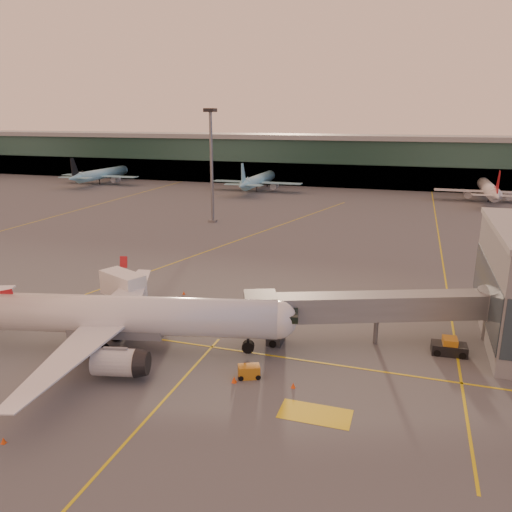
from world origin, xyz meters
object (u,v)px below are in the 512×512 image
(main_airplane, at_px, (116,317))
(pushback_tug, at_px, (449,348))
(gpu_cart, at_px, (249,372))
(catering_truck, at_px, (124,289))

(main_airplane, xyz_separation_m, pushback_tug, (33.40, 9.56, -3.05))
(gpu_cart, relative_size, pushback_tug, 0.67)
(main_airplane, distance_m, pushback_tug, 34.87)
(main_airplane, relative_size, pushback_tug, 10.59)
(main_airplane, bearing_deg, catering_truck, 105.27)
(gpu_cart, bearing_deg, main_airplane, 150.96)
(pushback_tug, bearing_deg, catering_truck, 175.80)
(catering_truck, bearing_deg, pushback_tug, 23.09)
(catering_truck, distance_m, gpu_cart, 23.69)
(catering_truck, relative_size, pushback_tug, 1.92)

